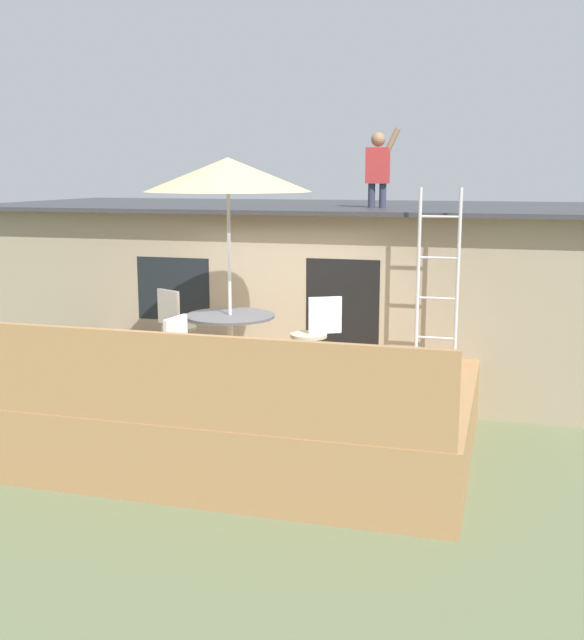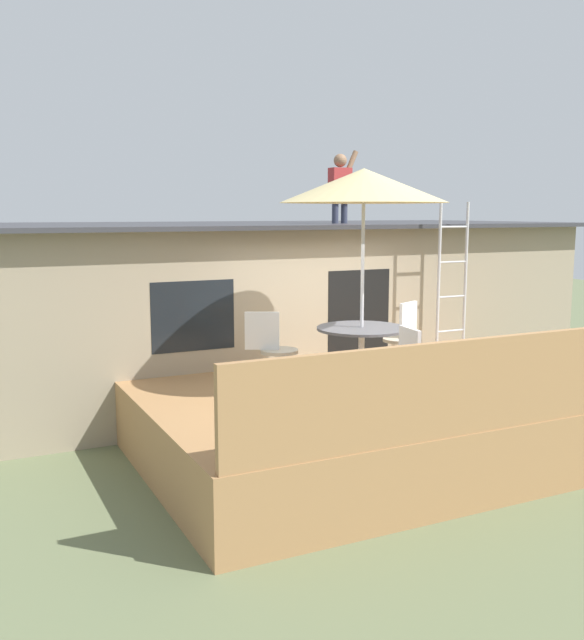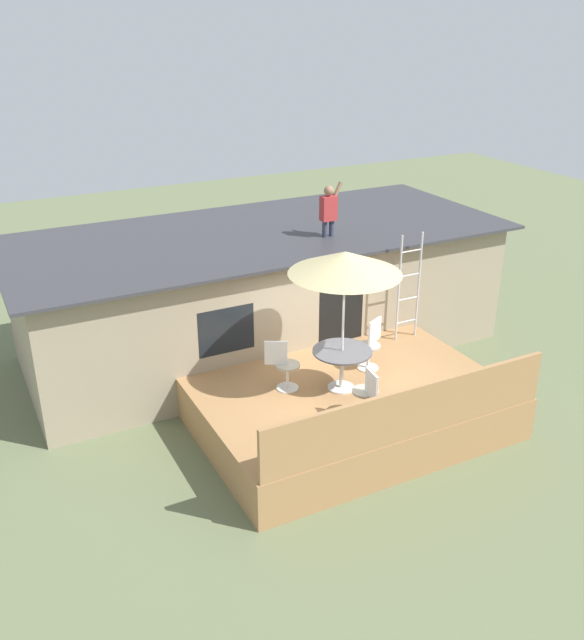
# 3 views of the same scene
# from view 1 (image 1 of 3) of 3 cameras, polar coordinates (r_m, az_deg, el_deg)

# --- Properties ---
(ground_plane) EXTENTS (40.00, 40.00, 0.00)m
(ground_plane) POSITION_cam_1_polar(r_m,az_deg,el_deg) (9.36, -3.46, -8.93)
(ground_plane) COLOR #66704C
(house) EXTENTS (10.50, 4.50, 2.69)m
(house) POSITION_cam_1_polar(r_m,az_deg,el_deg) (12.40, 1.97, 2.39)
(house) COLOR gray
(house) RESTS_ON ground
(deck) EXTENTS (5.30, 3.91, 0.80)m
(deck) POSITION_cam_1_polar(r_m,az_deg,el_deg) (9.23, -3.49, -6.59)
(deck) COLOR #A87A4C
(deck) RESTS_ON ground
(deck_railing) EXTENTS (5.20, 0.08, 0.90)m
(deck_railing) POSITION_cam_1_polar(r_m,az_deg,el_deg) (7.30, -8.51, -4.45)
(deck_railing) COLOR #A87A4C
(deck_railing) RESTS_ON deck
(patio_table) EXTENTS (1.04, 1.04, 0.74)m
(patio_table) POSITION_cam_1_polar(r_m,az_deg,el_deg) (8.98, -4.61, -0.61)
(patio_table) COLOR silver
(patio_table) RESTS_ON deck
(patio_umbrella) EXTENTS (1.90, 1.90, 2.54)m
(patio_umbrella) POSITION_cam_1_polar(r_m,az_deg,el_deg) (8.81, -4.79, 10.70)
(patio_umbrella) COLOR silver
(patio_umbrella) RESTS_ON deck
(step_ladder) EXTENTS (0.52, 0.04, 2.20)m
(step_ladder) POSITION_cam_1_polar(r_m,az_deg,el_deg) (9.59, 10.78, 3.07)
(step_ladder) COLOR silver
(step_ladder) RESTS_ON deck
(person_figure) EXTENTS (0.47, 0.20, 1.11)m
(person_figure) POSITION_cam_1_polar(r_m,az_deg,el_deg) (11.10, 6.44, 11.43)
(person_figure) COLOR #33384C
(person_figure) RESTS_ON house
(patio_chair_left) EXTENTS (0.59, 0.44, 0.92)m
(patio_chair_left) POSITION_cam_1_polar(r_m,az_deg,el_deg) (9.77, -8.65, -0.54)
(patio_chair_left) COLOR silver
(patio_chair_left) RESTS_ON deck
(patio_chair_right) EXTENTS (0.59, 0.44, 0.92)m
(patio_chair_right) POSITION_cam_1_polar(r_m,az_deg,el_deg) (9.17, 1.69, -1.16)
(patio_chair_right) COLOR silver
(patio_chair_right) RESTS_ON deck
(patio_chair_near) EXTENTS (0.44, 0.62, 0.92)m
(patio_chair_near) POSITION_cam_1_polar(r_m,az_deg,el_deg) (8.12, -8.10, -2.84)
(patio_chair_near) COLOR silver
(patio_chair_near) RESTS_ON deck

